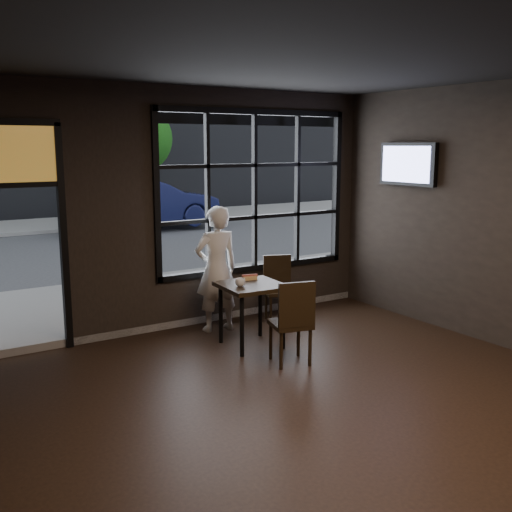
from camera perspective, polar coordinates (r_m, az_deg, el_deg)
floor at (r=5.54m, az=9.08°, el=-15.89°), size 6.00×7.00×0.02m
ceiling at (r=5.03m, az=10.19°, el=19.12°), size 6.00×7.00×0.02m
window_frame at (r=8.52m, az=-0.14°, el=6.18°), size 3.06×0.12×2.28m
stained_transom at (r=7.29m, az=-22.93°, el=8.96°), size 1.20×0.06×0.70m
cafe_table at (r=7.38m, az=-0.42°, el=-5.62°), size 0.77×0.77×0.79m
chair_near at (r=6.80m, az=3.29°, el=-6.20°), size 0.52×0.52×0.98m
chair_window at (r=8.37m, az=2.27°, el=-3.21°), size 0.52×0.52×0.92m
man at (r=7.91m, az=-3.78°, el=-1.23°), size 0.63×0.43×1.67m
hotdog at (r=7.48m, az=-0.61°, el=-2.06°), size 0.21×0.12×0.06m
cup at (r=7.14m, az=-1.52°, el=-2.53°), size 0.13×0.13×0.10m
tv at (r=8.64m, az=14.27°, el=8.48°), size 0.11×1.01×0.59m
navy_car at (r=17.70m, az=-10.45°, el=5.01°), size 4.29×1.54×1.41m
tree_right at (r=20.03m, az=-11.17°, el=10.90°), size 2.21×2.21×3.77m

